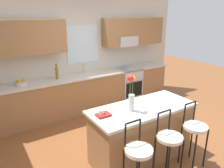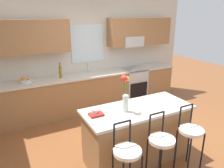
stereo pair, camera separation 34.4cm
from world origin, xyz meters
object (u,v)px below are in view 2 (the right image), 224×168
bar_stool_middle (161,143)px  mug_ceramic (95,112)px  bar_stool_near (127,155)px  bottle_olive_oil (60,72)px  oven_range (133,85)px  flower_vase (125,94)px  cookbook (96,114)px  kitchen_island (137,134)px  bar_stool_far (190,133)px  fruit_bowl_oranges (25,81)px

bar_stool_middle → mug_ceramic: 1.02m
bar_stool_near → bottle_olive_oil: 2.80m
oven_range → mug_ceramic: size_ratio=10.22×
flower_vase → cookbook: (-0.44, 0.07, -0.27)m
kitchen_island → bar_stool_near: size_ratio=1.66×
flower_vase → bar_stool_far: bearing=-36.2°
bar_stool_near → mug_ceramic: bar_stool_near is taller
oven_range → bar_stool_middle: (-1.30, -2.74, 0.18)m
bar_stool_middle → bar_stool_far: same height
fruit_bowl_oranges → bottle_olive_oil: bearing=0.0°
cookbook → fruit_bowl_oranges: 2.23m
bar_stool_middle → cookbook: bar_stool_middle is taller
oven_range → bar_stool_near: (-1.85, -2.74, 0.18)m
bottle_olive_oil → fruit_bowl_oranges: bearing=180.0°
bar_stool_middle → bar_stool_near: bearing=180.0°
kitchen_island → bottle_olive_oil: size_ratio=5.00×
kitchen_island → cookbook: cookbook is taller
oven_range → bar_stool_near: size_ratio=0.88×
bar_stool_near → bar_stool_far: (1.10, 0.00, 0.00)m
flower_vase → cookbook: size_ratio=2.87×
bar_stool_middle → oven_range: bearing=64.7°
bottle_olive_oil → bar_stool_far: bearing=-66.8°
cookbook → oven_range: bearing=46.5°
bar_stool_near → fruit_bowl_oranges: (-0.84, 2.76, 0.33)m
oven_range → kitchen_island: 2.51m
bar_stool_far → bottle_olive_oil: bottle_olive_oil is taller
oven_range → bar_stool_middle: bearing=-115.3°
oven_range → bar_stool_far: 2.84m
cookbook → bar_stool_near: bearing=-78.8°
oven_range → mug_ceramic: mug_ceramic is taller
kitchen_island → bar_stool_near: (-0.55, -0.59, 0.17)m
fruit_bowl_oranges → bottle_olive_oil: 0.76m
mug_ceramic → bottle_olive_oil: 2.09m
flower_vase → bottle_olive_oil: (-0.39, 2.18, -0.14)m
cookbook → kitchen_island: bearing=-5.4°
bar_stool_far → fruit_bowl_oranges: bearing=125.1°
kitchen_island → cookbook: size_ratio=8.66×
bar_stool_far → fruit_bowl_oranges: size_ratio=4.34×
oven_range → bottle_olive_oil: (-1.93, 0.02, 0.60)m
bar_stool_near → bar_stool_far: size_ratio=1.00×
mug_ceramic → fruit_bowl_oranges: (-0.70, 2.08, -0.00)m
bar_stool_near → fruit_bowl_oranges: bearing=107.0°
oven_range → cookbook: cookbook is taller
cookbook → bottle_olive_oil: bottle_olive_oil is taller
oven_range → mug_ceramic: (-1.99, -2.06, 0.51)m
mug_ceramic → bar_stool_middle: bearing=-44.4°
oven_range → fruit_bowl_oranges: size_ratio=3.83×
oven_range → bottle_olive_oil: size_ratio=2.65×
bar_stool_far → kitchen_island: bearing=133.0°
bar_stool_middle → cookbook: bearing=136.1°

